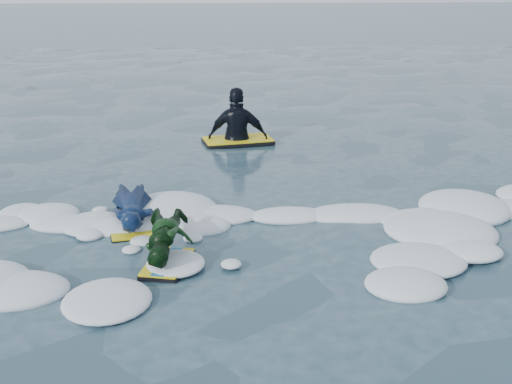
# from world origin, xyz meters

# --- Properties ---
(ground) EXTENTS (120.00, 120.00, 0.00)m
(ground) POSITION_xyz_m (0.00, 0.00, 0.00)
(ground) COLOR #1B3A41
(ground) RESTS_ON ground
(foam_band) EXTENTS (12.00, 3.10, 0.30)m
(foam_band) POSITION_xyz_m (0.00, 1.03, 0.00)
(foam_band) COLOR white
(foam_band) RESTS_ON ground
(prone_woman_unit) EXTENTS (0.71, 1.51, 0.37)m
(prone_woman_unit) POSITION_xyz_m (-0.52, 1.50, 0.19)
(prone_woman_unit) COLOR black
(prone_woman_unit) RESTS_ON ground
(prone_child_unit) EXTENTS (0.64, 1.21, 0.45)m
(prone_child_unit) POSITION_xyz_m (-0.00, 0.40, 0.23)
(prone_child_unit) COLOR black
(prone_child_unit) RESTS_ON ground
(waiting_rider_unit) EXTENTS (1.36, 0.93, 1.87)m
(waiting_rider_unit) POSITION_xyz_m (0.93, 5.33, 0.08)
(waiting_rider_unit) COLOR black
(waiting_rider_unit) RESTS_ON ground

